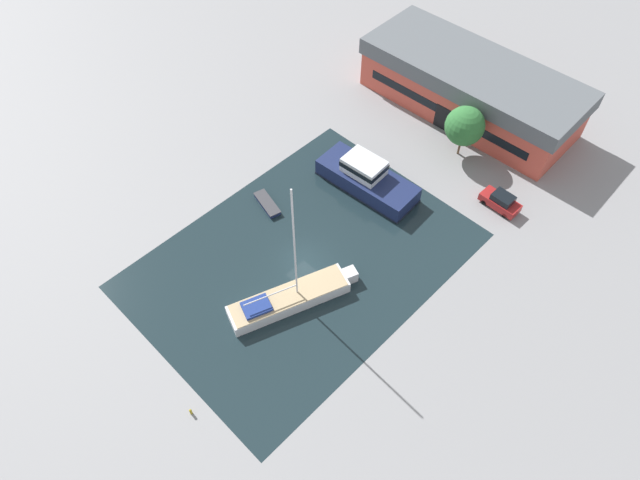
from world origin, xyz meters
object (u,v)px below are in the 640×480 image
sailboat_moored (291,298)px  small_dinghy (267,204)px  warehouse_building (471,87)px  motor_cruiser (366,178)px  quay_tree_near_building (465,126)px  parked_car (501,201)px

sailboat_moored → small_dinghy: 12.04m
warehouse_building → motor_cruiser: warehouse_building is taller
quay_tree_near_building → motor_cruiser: quay_tree_near_building is taller
warehouse_building → sailboat_moored: (4.70, -33.48, -2.42)m
warehouse_building → sailboat_moored: size_ratio=1.77×
motor_cruiser → quay_tree_near_building: bearing=-23.4°
parked_car → motor_cruiser: bearing=123.6°
quay_tree_near_building → sailboat_moored: bearing=-88.3°
parked_car → sailboat_moored: 24.03m
quay_tree_near_building → small_dinghy: bearing=-115.0°
sailboat_moored → motor_cruiser: size_ratio=1.30×
warehouse_building → parked_car: size_ratio=6.27×
warehouse_building → parked_car: bearing=-43.4°
parked_car → quay_tree_near_building: bearing=66.4°
quay_tree_near_building → parked_car: size_ratio=1.47×
quay_tree_near_building → parked_car: bearing=-24.6°
motor_cruiser → small_dinghy: (-5.47, -9.14, -1.06)m
small_dinghy → motor_cruiser: bearing=-16.7°
quay_tree_near_building → warehouse_building: bearing=119.5°
sailboat_moored → small_dinghy: (-10.20, 6.37, -0.48)m
warehouse_building → motor_cruiser: 18.07m
warehouse_building → parked_car: warehouse_building is taller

